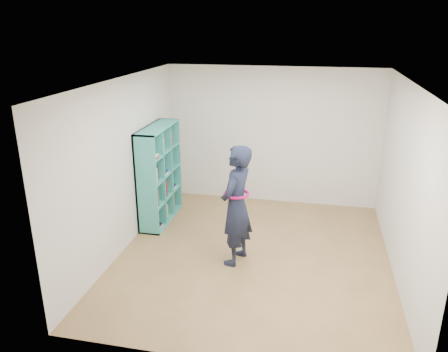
# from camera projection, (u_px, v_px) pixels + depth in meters

# --- Properties ---
(floor) EXTENTS (4.50, 4.50, 0.00)m
(floor) POSITION_uv_depth(u_px,v_px,m) (253.00, 256.00, 6.61)
(floor) COLOR olive
(floor) RESTS_ON ground
(ceiling) EXTENTS (4.50, 4.50, 0.00)m
(ceiling) POSITION_uv_depth(u_px,v_px,m) (258.00, 82.00, 5.74)
(ceiling) COLOR white
(ceiling) RESTS_ON wall_back
(wall_left) EXTENTS (0.02, 4.50, 2.60)m
(wall_left) POSITION_uv_depth(u_px,v_px,m) (124.00, 166.00, 6.57)
(wall_left) COLOR silver
(wall_left) RESTS_ON floor
(wall_right) EXTENTS (0.02, 4.50, 2.60)m
(wall_right) POSITION_uv_depth(u_px,v_px,m) (405.00, 185.00, 5.78)
(wall_right) COLOR silver
(wall_right) RESTS_ON floor
(wall_back) EXTENTS (4.00, 0.02, 2.60)m
(wall_back) POSITION_uv_depth(u_px,v_px,m) (272.00, 136.00, 8.25)
(wall_back) COLOR silver
(wall_back) RESTS_ON floor
(wall_front) EXTENTS (4.00, 0.02, 2.60)m
(wall_front) POSITION_uv_depth(u_px,v_px,m) (221.00, 252.00, 4.10)
(wall_front) COLOR silver
(wall_front) RESTS_ON floor
(bookshelf) EXTENTS (0.37, 1.27, 1.70)m
(bookshelf) POSITION_uv_depth(u_px,v_px,m) (158.00, 176.00, 7.57)
(bookshelf) COLOR teal
(bookshelf) RESTS_ON floor
(person) EXTENTS (0.57, 0.73, 1.77)m
(person) POSITION_uv_depth(u_px,v_px,m) (236.00, 206.00, 6.18)
(person) COLOR black
(person) RESTS_ON floor
(smartphone) EXTENTS (0.03, 0.11, 0.14)m
(smartphone) POSITION_uv_depth(u_px,v_px,m) (229.00, 194.00, 6.28)
(smartphone) COLOR silver
(smartphone) RESTS_ON person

